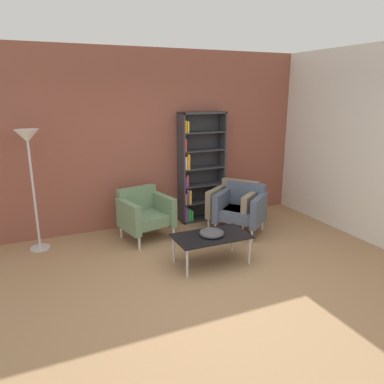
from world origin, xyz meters
TOP-DOWN VIEW (x-y plane):
  - ground_plane at (0.00, 0.00)m, footprint 8.32×8.32m
  - brick_back_panel at (0.00, 2.46)m, footprint 6.40×0.12m
  - plaster_right_partition at (2.86, 0.60)m, footprint 0.12×5.20m
  - bookshelf_tall at (0.86, 2.25)m, footprint 0.80×0.30m
  - coffee_table_low at (0.29, 0.59)m, footprint 1.00×0.56m
  - decorative_bowl at (0.29, 0.59)m, footprint 0.32×0.32m
  - armchair_by_bookshelf at (-0.27, 1.80)m, footprint 0.84×0.80m
  - armchair_spare_guest at (1.24, 1.41)m, footprint 0.94×0.95m
  - armchair_corner_red at (1.24, 1.63)m, footprint 0.93×0.95m
  - floor_lamp_torchiere at (-1.80, 2.03)m, footprint 0.32×0.32m

SIDE VIEW (x-z plane):
  - ground_plane at x=0.00m, z-range 0.00..0.00m
  - coffee_table_low at x=0.29m, z-range 0.17..0.57m
  - armchair_by_bookshelf at x=-0.27m, z-range 0.02..0.80m
  - armchair_spare_guest at x=1.24m, z-range 0.02..0.80m
  - armchair_corner_red at x=1.24m, z-range 0.02..0.80m
  - decorative_bowl at x=0.29m, z-range 0.41..0.46m
  - bookshelf_tall at x=0.86m, z-range -0.04..1.86m
  - floor_lamp_torchiere at x=-1.80m, z-range 0.58..2.32m
  - brick_back_panel at x=0.00m, z-range 0.00..2.90m
  - plaster_right_partition at x=2.86m, z-range 0.00..2.90m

